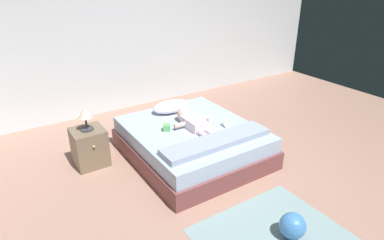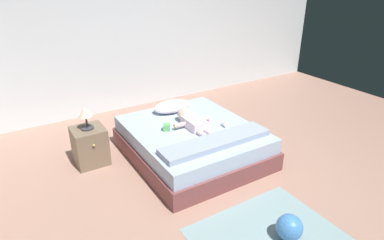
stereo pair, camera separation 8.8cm
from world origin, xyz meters
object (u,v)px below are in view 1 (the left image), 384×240
(baby_bottle, at_px, (225,124))
(nightstand, at_px, (90,147))
(toy_ball, at_px, (293,226))
(toy_block, at_px, (167,128))
(toothbrush, at_px, (204,119))
(pillow, at_px, (171,106))
(bed, at_px, (192,142))
(baby, at_px, (192,121))
(lamp, at_px, (85,115))

(baby_bottle, bearing_deg, nightstand, 154.84)
(toy_ball, height_order, baby_bottle, baby_bottle)
(toy_ball, relative_size, toy_block, 2.11)
(toothbrush, relative_size, toy_block, 1.13)
(pillow, relative_size, baby_bottle, 5.35)
(bed, distance_m, baby, 0.28)
(lamp, bearing_deg, bed, -24.12)
(lamp, bearing_deg, toothbrush, -16.47)
(bed, height_order, baby, baby)
(pillow, height_order, toothbrush, pillow)
(pillow, xyz_separation_m, baby, (-0.01, -0.54, -0.01))
(bed, height_order, toothbrush, toothbrush)
(nightstand, bearing_deg, toy_block, -26.85)
(nightstand, relative_size, lamp, 1.65)
(bed, distance_m, toy_block, 0.41)
(baby, relative_size, nightstand, 1.46)
(bed, xyz_separation_m, toy_ball, (-0.03, -1.69, -0.07))
(pillow, distance_m, toothbrush, 0.53)
(pillow, bearing_deg, baby_bottle, -66.79)
(lamp, bearing_deg, baby_bottle, -25.16)
(toothbrush, relative_size, lamp, 0.45)
(bed, distance_m, toothbrush, 0.35)
(baby, bearing_deg, nightstand, 157.91)
(baby, distance_m, lamp, 1.28)
(toy_block, bearing_deg, baby, -8.35)
(toothbrush, distance_m, lamp, 1.49)
(toy_block, distance_m, baby_bottle, 0.73)
(toy_ball, distance_m, baby_bottle, 1.57)
(bed, distance_m, toy_ball, 1.69)
(nightstand, distance_m, toy_ball, 2.48)
(toy_block, bearing_deg, lamp, 153.14)
(baby, distance_m, nightstand, 1.29)
(toy_ball, bearing_deg, pillow, 88.58)
(lamp, distance_m, baby_bottle, 1.69)
(baby, xyz_separation_m, toy_block, (-0.33, 0.05, -0.03))
(lamp, xyz_separation_m, baby_bottle, (1.51, -0.71, -0.22))
(baby, height_order, toy_block, baby)
(toy_ball, bearing_deg, nightstand, 117.03)
(toothbrush, xyz_separation_m, toy_ball, (-0.28, -1.79, -0.29))
(baby, distance_m, toy_block, 0.33)
(toy_block, bearing_deg, toy_ball, -80.99)
(toothbrush, bearing_deg, toy_ball, -98.94)
(bed, bearing_deg, nightstand, 155.88)
(baby_bottle, bearing_deg, toy_block, 157.05)
(bed, xyz_separation_m, toy_block, (-0.31, 0.09, 0.25))
(toothbrush, height_order, lamp, lamp)
(baby, bearing_deg, bed, -115.53)
(baby, bearing_deg, toothbrush, 14.06)
(bed, xyz_separation_m, nightstand, (-1.15, 0.52, 0.03))
(pillow, bearing_deg, lamp, -177.01)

